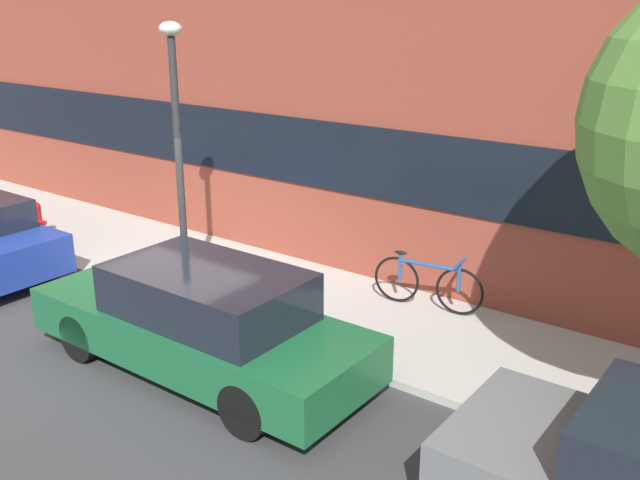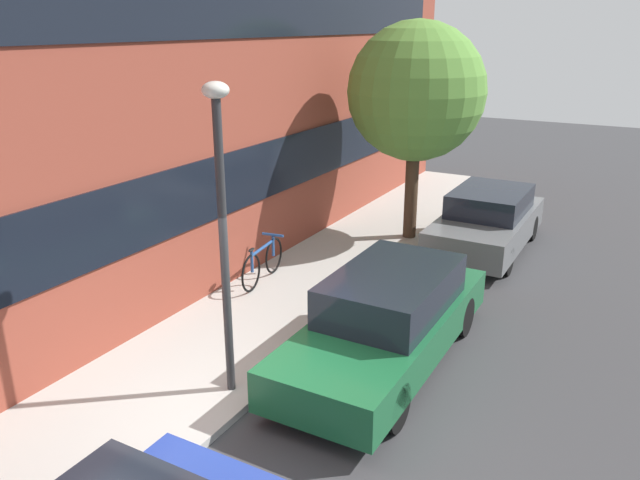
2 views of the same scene
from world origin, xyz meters
name	(u,v)px [view 1 (image 1 of 2)]	position (x,y,z in m)	size (l,w,h in m)	color
ground_plane	(149,300)	(0.00, 0.00, 0.00)	(56.00, 56.00, 0.00)	#38383A
sidewalk_strip	(209,272)	(0.00, 1.29, 0.05)	(28.00, 2.59, 0.11)	#B2AFA8
parked_car_green	(202,321)	(2.28, -1.05, 0.68)	(4.55, 1.65, 1.38)	#195B33
fire_hydrant	(36,220)	(-3.72, 0.53, 0.46)	(0.55, 0.31, 0.71)	red
bicycle	(428,282)	(3.69, 2.07, 0.51)	(1.66, 0.44, 0.81)	black
lamp_post	(177,129)	(0.44, 0.41, 2.62)	(0.32, 0.32, 4.00)	#2D2D30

